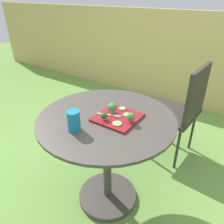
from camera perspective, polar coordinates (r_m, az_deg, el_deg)
name	(u,v)px	position (r m, az deg, el deg)	size (l,w,h in m)	color
ground_plane	(108,197)	(1.83, -1.14, -21.39)	(12.00, 12.00, 0.00)	#669342
bamboo_fence	(194,62)	(3.07, 20.66, 12.24)	(8.00, 0.08, 1.22)	tan
patio_table	(107,152)	(1.50, -1.31, -10.37)	(0.86, 0.86, 0.73)	#423D38
patio_chair	(181,106)	(2.00, 17.76, 1.41)	(0.47, 0.47, 0.90)	#332D28
salad_plate	(118,117)	(1.33, 1.46, -1.42)	(0.25, 0.25, 0.01)	maroon
drinking_glass	(74,122)	(1.21, -10.02, -2.55)	(0.07, 0.07, 0.12)	teal
fork	(111,115)	(1.33, -0.20, -0.88)	(0.15, 0.07, 0.00)	silver
broccoli_floret_0	(112,108)	(1.34, 0.07, 1.17)	(0.06, 0.06, 0.07)	#99B770
broccoli_floret_1	(104,116)	(1.28, -2.08, -0.99)	(0.04, 0.04, 0.05)	#99B770
broccoli_floret_2	(131,117)	(1.26, 4.98, -1.28)	(0.05, 0.05, 0.06)	#99B770
cucumber_slice_0	(127,115)	(1.34, 3.90, -0.70)	(0.05, 0.05, 0.01)	#8EB766
cucumber_slice_1	(122,109)	(1.40, 2.68, 0.88)	(0.04, 0.04, 0.01)	#8EB766
cucumber_slice_2	(117,124)	(1.25, 1.36, -3.07)	(0.05, 0.05, 0.01)	#8EB766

